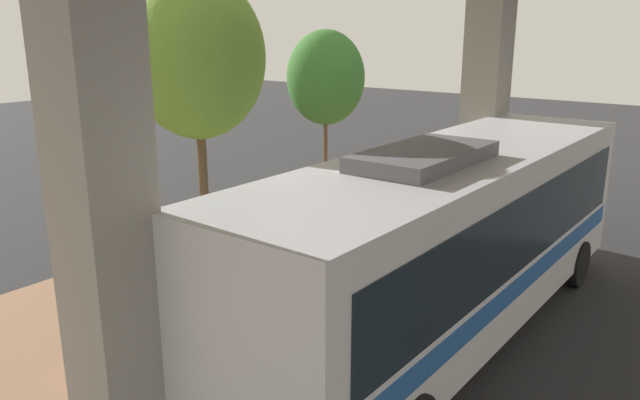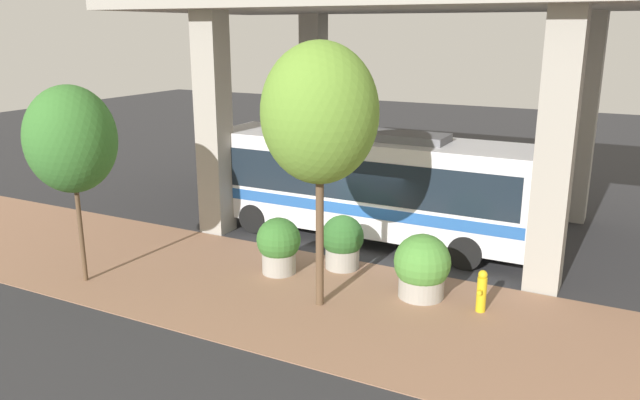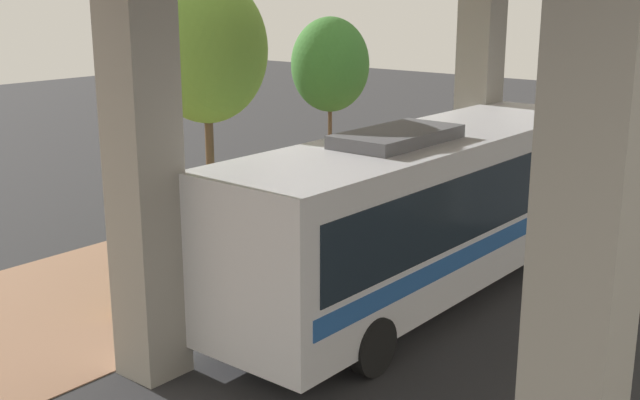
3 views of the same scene
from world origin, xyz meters
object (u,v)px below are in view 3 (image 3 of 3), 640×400
Objects in this scene: planter_front at (191,257)px; planter_middle at (309,236)px; fire_hydrant at (124,290)px; street_tree_far at (330,65)px; planter_back at (310,212)px; street_tree_near at (206,50)px; bus at (426,204)px.

planter_middle is at bearing 71.64° from planter_front.
planter_front is 2.82m from planter_middle.
fire_hydrant is 11.11m from street_tree_far.
fire_hydrant is at bearing -88.86° from planter_back.
street_tree_near reaches higher than planter_front.
planter_middle is 4.76m from street_tree_near.
planter_back is (-1.17, 1.43, 0.04)m from planter_middle.
planter_front reaches higher than fire_hydrant.
street_tree_far is (-1.60, 6.44, -0.87)m from street_tree_near.
street_tree_near is at bearing -170.54° from bus.
planter_back is (-0.11, 5.69, 0.29)m from fire_hydrant.
planter_front is 0.32× the size of street_tree_far.
planter_back is at bearing 129.15° from planter_middle.
street_tree_near is (-1.63, 2.11, 3.98)m from planter_front.
planter_middle is 7.83m from street_tree_far.
fire_hydrant is 5.70m from planter_back.
planter_front is at bearing -140.83° from bus.
planter_back is at bearing 164.24° from bus.
street_tree_far is (-6.91, 5.56, 1.99)m from bus.
planter_middle is (-2.79, -0.32, -1.15)m from bus.
street_tree_near is (-1.46, 3.69, 4.26)m from fire_hydrant.
street_tree_far reaches higher than fire_hydrant.
street_tree_near is 6.70m from street_tree_far.
street_tree_near is (-2.52, -0.57, 4.00)m from planter_middle.
planter_front is at bearing -69.31° from street_tree_far.
street_tree_near is 1.21× the size of street_tree_far.
bus is at bearing -15.76° from planter_back.
fire_hydrant is at bearing -103.92° from planter_middle.
planter_back is (-0.28, 4.11, 0.02)m from planter_front.
planter_front is at bearing -86.12° from planter_back.
street_tree_far is at bearing 103.97° from street_tree_near.
planter_back is 0.30× the size of street_tree_far.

